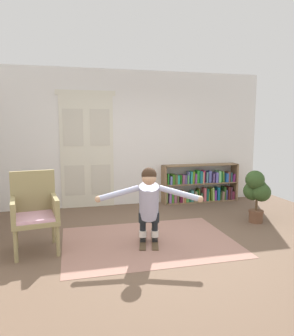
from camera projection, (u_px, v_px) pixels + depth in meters
ground_plane at (166, 247)px, 4.49m from camera, size 7.20×7.20×0.00m
back_wall at (131, 139)px, 6.79m from camera, size 6.00×0.10×2.90m
double_door at (87, 150)px, 6.54m from camera, size 1.22×0.05×2.45m
rug at (149, 241)px, 4.69m from camera, size 2.53×1.85×0.01m
bookshelf at (200, 186)px, 7.11m from camera, size 1.77×0.30×0.86m
wicker_chair at (35, 210)px, 4.30m from camera, size 0.68×0.68×1.10m
potted_plant at (257, 191)px, 5.60m from camera, size 0.48×0.48×0.94m
skis_pair at (149, 239)px, 4.71m from camera, size 0.44×0.79×0.07m
person_skier at (149, 200)px, 4.44m from camera, size 1.44×0.75×1.09m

